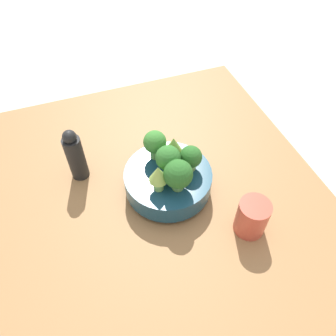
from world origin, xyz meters
The scene contains 11 objects.
ground_plane centered at (0.00, 0.00, 0.00)m, with size 6.00×6.00×0.00m, color beige.
table centered at (0.00, 0.00, 0.02)m, with size 1.03×0.85×0.03m.
bowl centered at (-0.03, 0.02, 0.07)m, with size 0.22×0.22×0.07m.
romanesco_piece_far centered at (-0.07, 0.05, 0.15)m, with size 0.05×0.05×0.08m.
broccoli_floret_left centered at (-0.09, 0.01, 0.15)m, with size 0.06×0.06×0.08m.
broccoli_floret_back centered at (-0.03, 0.08, 0.14)m, with size 0.06×0.06×0.07m.
broccoli_floret_center centered at (-0.03, 0.02, 0.16)m, with size 0.06×0.06×0.09m.
broccoli_floret_right centered at (0.02, 0.02, 0.15)m, with size 0.07×0.07×0.09m.
romanesco_piece_near centered at (0.01, -0.02, 0.15)m, with size 0.05×0.05×0.08m.
cup centered at (0.15, 0.16, 0.08)m, with size 0.07×0.07×0.10m.
pepper_mill centered at (-0.16, -0.19, 0.11)m, with size 0.05×0.05×0.16m.
Camera 1 is at (0.46, -0.16, 0.74)m, focal length 35.00 mm.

